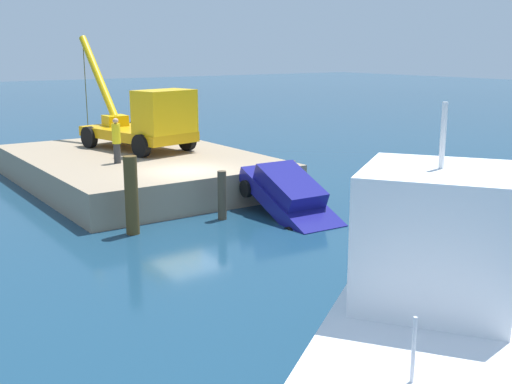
% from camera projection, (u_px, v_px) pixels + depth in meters
% --- Properties ---
extents(ground, '(200.00, 200.00, 0.00)m').
position_uv_depth(ground, '(188.00, 204.00, 24.03)').
color(ground, navy).
extents(dock, '(12.72, 9.02, 1.30)m').
position_uv_depth(dock, '(137.00, 169.00, 27.60)').
color(dock, gray).
rests_on(dock, ground).
extents(crane_truck, '(8.56, 3.90, 5.22)m').
position_uv_depth(crane_truck, '(147.00, 121.00, 28.12)').
color(crane_truck, orange).
rests_on(crane_truck, dock).
extents(dock_worker, '(0.34, 0.34, 1.84)m').
position_uv_depth(dock_worker, '(116.00, 140.00, 25.13)').
color(dock_worker, '#333333').
rests_on(dock_worker, dock).
extents(salvaged_car, '(4.24, 2.21, 2.51)m').
position_uv_depth(salvaged_car, '(290.00, 197.00, 22.05)').
color(salvaged_car, navy).
rests_on(salvaged_car, ground).
extents(moored_yacht, '(8.91, 10.79, 6.38)m').
position_uv_depth(moored_yacht, '(438.00, 293.00, 13.65)').
color(moored_yacht, white).
rests_on(moored_yacht, ground).
extents(piling_near, '(0.43, 0.43, 2.55)m').
position_uv_depth(piling_near, '(131.00, 195.00, 19.86)').
color(piling_near, brown).
rests_on(piling_near, ground).
extents(piling_mid, '(0.31, 0.31, 1.73)m').
position_uv_depth(piling_mid, '(222.00, 195.00, 21.66)').
color(piling_mid, '#4E4231').
rests_on(piling_mid, ground).
extents(piling_far, '(0.37, 0.37, 1.75)m').
position_uv_depth(piling_far, '(290.00, 184.00, 23.49)').
color(piling_far, brown).
rests_on(piling_far, ground).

